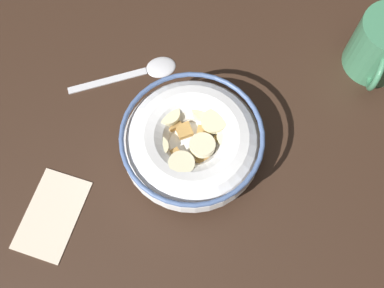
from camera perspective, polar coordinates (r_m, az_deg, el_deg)
name	(u,v)px	position (r cm, az deg, el deg)	size (l,w,h in cm)	color
ground_plane	(192,155)	(58.05, 0.00, -1.46)	(129.93, 129.93, 2.00)	#332116
cereal_bowl	(192,144)	(54.15, 0.03, 0.06)	(17.15, 17.15, 5.87)	white
spoon	(147,70)	(62.41, -5.80, 9.47)	(10.82, 13.41, 0.80)	silver
coffee_mug	(382,46)	(64.59, 23.21, 11.44)	(10.86, 8.15, 8.26)	#3F7F59
folded_napkin	(52,215)	(57.25, -17.53, -8.63)	(10.54, 6.32, 0.30)	beige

